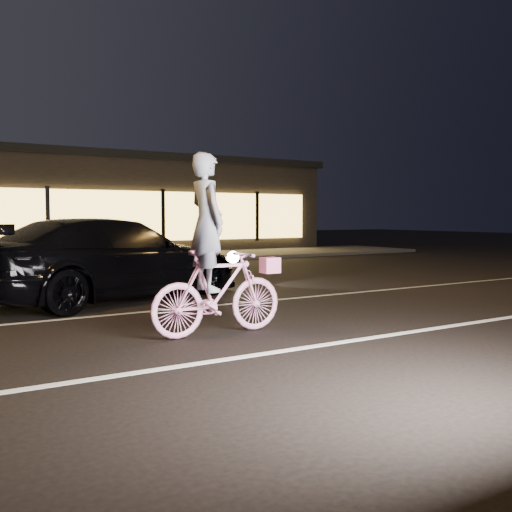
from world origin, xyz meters
TOP-DOWN VIEW (x-y plane):
  - ground at (0.00, 0.00)m, footprint 90.00×90.00m
  - lane_stripe_near at (0.00, -1.50)m, footprint 60.00×0.12m
  - lane_stripe_far at (0.00, 2.00)m, footprint 60.00×0.10m
  - sidewalk at (0.00, 13.00)m, footprint 30.00×4.00m
  - storefront at (0.00, 18.97)m, footprint 25.40×8.42m
  - cyclist at (-0.90, -0.26)m, footprint 1.93×0.66m
  - sedan at (-1.09, 3.62)m, footprint 5.78×3.70m

SIDE VIEW (x-z plane):
  - ground at x=0.00m, z-range 0.00..0.00m
  - lane_stripe_near at x=0.00m, z-range 0.00..0.01m
  - lane_stripe_far at x=0.00m, z-range 0.00..0.01m
  - sidewalk at x=0.00m, z-range 0.00..0.12m
  - sedan at x=-1.09m, z-range 0.00..1.56m
  - cyclist at x=-0.90m, z-range -0.35..2.08m
  - storefront at x=0.00m, z-range 0.05..4.25m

